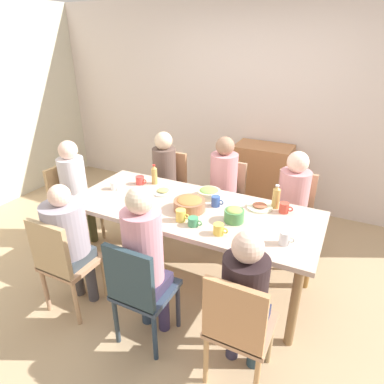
# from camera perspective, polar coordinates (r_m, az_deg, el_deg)

# --- Properties ---
(ground_plane) EXTENTS (7.36, 7.36, 0.00)m
(ground_plane) POSITION_cam_1_polar(r_m,az_deg,el_deg) (3.35, 0.00, -14.41)
(ground_plane) COLOR tan
(wall_back) EXTENTS (6.37, 0.12, 2.60)m
(wall_back) POSITION_cam_1_polar(r_m,az_deg,el_deg) (4.50, 11.57, 14.01)
(wall_back) COLOR silver
(wall_back) RESTS_ON ground_plane
(dining_table) EXTENTS (2.20, 0.91, 0.77)m
(dining_table) POSITION_cam_1_polar(r_m,az_deg,el_deg) (2.95, 0.00, -4.01)
(dining_table) COLOR #C8AD9A
(dining_table) RESTS_ON ground_plane
(chair_0) EXTENTS (0.40, 0.40, 0.90)m
(chair_0) POSITION_cam_1_polar(r_m,az_deg,el_deg) (2.23, 7.89, -21.77)
(chair_0) COLOR tan
(chair_0) RESTS_ON ground_plane
(person_0) EXTENTS (0.30, 0.30, 1.14)m
(person_0) POSITION_cam_1_polar(r_m,az_deg,el_deg) (2.17, 9.01, -17.06)
(person_0) COLOR #312F48
(person_0) RESTS_ON ground_plane
(chair_1) EXTENTS (0.40, 0.40, 0.90)m
(chair_1) POSITION_cam_1_polar(r_m,az_deg,el_deg) (3.72, 5.76, -0.80)
(chair_1) COLOR tan
(chair_1) RESTS_ON ground_plane
(person_1) EXTENTS (0.30, 0.30, 1.22)m
(person_1) POSITION_cam_1_polar(r_m,az_deg,el_deg) (3.55, 5.38, 1.71)
(person_1) COLOR #312D51
(person_1) RESTS_ON ground_plane
(chair_2) EXTENTS (0.40, 0.40, 0.90)m
(chair_2) POSITION_cam_1_polar(r_m,az_deg,el_deg) (3.56, 16.85, -3.07)
(chair_2) COLOR tan
(chair_2) RESTS_ON ground_plane
(person_2) EXTENTS (0.30, 0.30, 1.17)m
(person_2) POSITION_cam_1_polar(r_m,az_deg,el_deg) (3.40, 16.95, -0.87)
(person_2) COLOR #394239
(person_2) RESTS_ON ground_plane
(chair_3) EXTENTS (0.40, 0.40, 0.90)m
(chair_3) POSITION_cam_1_polar(r_m,az_deg,el_deg) (2.47, -9.05, -16.13)
(chair_3) COLOR #303E53
(chair_3) RESTS_ON ground_plane
(person_3) EXTENTS (0.30, 0.30, 1.27)m
(person_3) POSITION_cam_1_polar(r_m,az_deg,el_deg) (2.38, -8.17, -10.63)
(person_3) COLOR #2A3A51
(person_3) RESTS_ON ground_plane
(chair_4) EXTENTS (0.40, 0.40, 0.90)m
(chair_4) POSITION_cam_1_polar(r_m,az_deg,el_deg) (2.89, -21.31, -10.93)
(chair_4) COLOR tan
(chair_4) RESTS_ON ground_plane
(person_4) EXTENTS (0.33, 0.33, 1.14)m
(person_4) POSITION_cam_1_polar(r_m,az_deg,el_deg) (2.84, -20.58, -7.06)
(person_4) COLOR #45403E
(person_4) RESTS_ON ground_plane
(chair_5) EXTENTS (0.40, 0.40, 0.90)m
(chair_5) POSITION_cam_1_polar(r_m,az_deg,el_deg) (4.01, -4.06, 1.25)
(chair_5) COLOR tan
(chair_5) RESTS_ON ground_plane
(person_5) EXTENTS (0.30, 0.30, 1.18)m
(person_5) POSITION_cam_1_polar(r_m,az_deg,el_deg) (3.86, -4.84, 3.33)
(person_5) COLOR #544741
(person_5) RESTS_ON ground_plane
(chair_6) EXTENTS (0.40, 0.40, 0.90)m
(chair_6) POSITION_cam_1_polar(r_m,az_deg,el_deg) (3.86, -20.11, -1.32)
(chair_6) COLOR tan
(chair_6) RESTS_ON ground_plane
(person_6) EXTENTS (0.30, 0.30, 1.19)m
(person_6) POSITION_cam_1_polar(r_m,az_deg,el_deg) (3.72, -19.54, 1.04)
(person_6) COLOR brown
(person_6) RESTS_ON ground_plane
(plate_0) EXTENTS (0.23, 0.23, 0.04)m
(plate_0) POSITION_cam_1_polar(r_m,az_deg,el_deg) (2.96, 11.56, -2.45)
(plate_0) COLOR silver
(plate_0) RESTS_ON dining_table
(plate_1) EXTENTS (0.21, 0.21, 0.04)m
(plate_1) POSITION_cam_1_polar(r_m,az_deg,el_deg) (3.10, -9.36, -0.96)
(plate_1) COLOR silver
(plate_1) RESTS_ON dining_table
(plate_2) EXTENTS (0.21, 0.21, 0.04)m
(plate_2) POSITION_cam_1_polar(r_m,az_deg,el_deg) (3.20, -4.98, 0.11)
(plate_2) COLOR silver
(plate_2) RESTS_ON dining_table
(bowl_0) EXTENTS (0.22, 0.22, 0.09)m
(bowl_0) POSITION_cam_1_polar(r_m,az_deg,el_deg) (3.09, 2.93, -0.11)
(bowl_0) COLOR beige
(bowl_0) RESTS_ON dining_table
(bowl_1) EXTENTS (0.16, 0.16, 0.12)m
(bowl_1) POSITION_cam_1_polar(r_m,az_deg,el_deg) (2.70, 7.26, -3.89)
(bowl_1) COLOR #478549
(bowl_1) RESTS_ON dining_table
(bowl_2) EXTENTS (0.27, 0.27, 0.11)m
(bowl_2) POSITION_cam_1_polar(r_m,az_deg,el_deg) (2.85, -0.48, -2.08)
(bowl_2) COLOR #9C6143
(bowl_2) RESTS_ON dining_table
(cup_0) EXTENTS (0.11, 0.08, 0.09)m
(cup_0) POSITION_cam_1_polar(r_m,az_deg,el_deg) (2.93, 4.14, -1.60)
(cup_0) COLOR #3756A7
(cup_0) RESTS_ON dining_table
(cup_1) EXTENTS (0.11, 0.07, 0.10)m
(cup_1) POSITION_cam_1_polar(r_m,az_deg,el_deg) (2.49, 15.69, -7.67)
(cup_1) COLOR silver
(cup_1) RESTS_ON dining_table
(cup_2) EXTENTS (0.12, 0.08, 0.09)m
(cup_2) POSITION_cam_1_polar(r_m,az_deg,el_deg) (2.92, 15.59, -2.64)
(cup_2) COLOR #CE4535
(cup_2) RESTS_ON dining_table
(cup_3) EXTENTS (0.12, 0.08, 0.08)m
(cup_3) POSITION_cam_1_polar(r_m,az_deg,el_deg) (3.40, -8.91, 2.00)
(cup_3) COLOR #D2433D
(cup_3) RESTS_ON dining_table
(cup_4) EXTENTS (0.12, 0.08, 0.07)m
(cup_4) POSITION_cam_1_polar(r_m,az_deg,el_deg) (2.63, 0.26, -5.12)
(cup_4) COLOR #3E8D5E
(cup_4) RESTS_ON dining_table
(cup_5) EXTENTS (0.12, 0.08, 0.10)m
(cup_5) POSITION_cam_1_polar(r_m,az_deg,el_deg) (2.69, -1.90, -4.03)
(cup_5) COLOR #E1C350
(cup_5) RESTS_ON dining_table
(cup_6) EXTENTS (0.12, 0.08, 0.09)m
(cup_6) POSITION_cam_1_polar(r_m,az_deg,el_deg) (2.53, 4.65, -6.40)
(cup_6) COLOR #E8C84C
(cup_6) RESTS_ON dining_table
(cup_7) EXTENTS (0.11, 0.08, 0.08)m
(cup_7) POSITION_cam_1_polar(r_m,az_deg,el_deg) (3.34, -13.17, 1.09)
(cup_7) COLOR white
(cup_7) RESTS_ON dining_table
(bottle_0) EXTENTS (0.07, 0.07, 0.22)m
(bottle_0) POSITION_cam_1_polar(r_m,az_deg,el_deg) (2.96, 14.27, -0.86)
(bottle_0) COLOR tan
(bottle_0) RESTS_ON dining_table
(bottle_1) EXTENTS (0.06, 0.06, 0.20)m
(bottle_1) POSITION_cam_1_polar(r_m,az_deg,el_deg) (3.37, -6.50, 2.95)
(bottle_1) COLOR tan
(bottle_1) RESTS_ON dining_table
(side_cabinet) EXTENTS (0.70, 0.44, 0.90)m
(side_cabinet) POSITION_cam_1_polar(r_m,az_deg,el_deg) (4.42, 11.82, 2.22)
(side_cabinet) COLOR #B67649
(side_cabinet) RESTS_ON ground_plane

